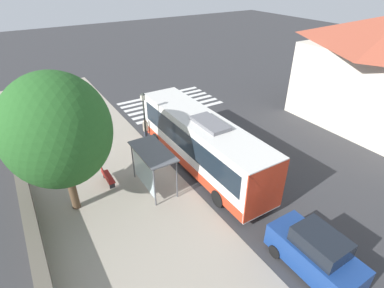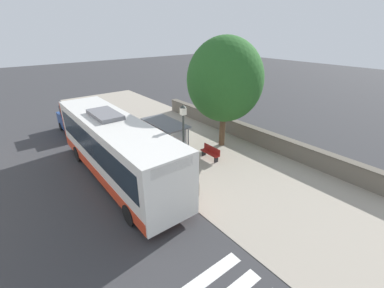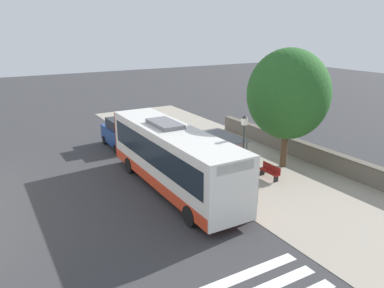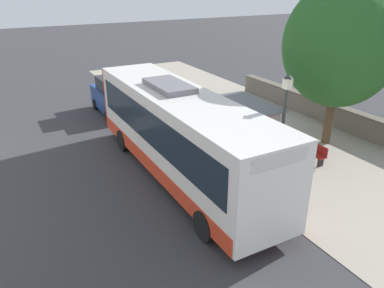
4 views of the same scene
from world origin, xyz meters
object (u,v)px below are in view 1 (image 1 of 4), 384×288
object	(u,v)px
bus_shelter	(150,158)
bench	(107,177)
parked_car_behind_bus	(315,253)
pedestrian	(146,128)
shade_tree	(57,131)
bus	(202,142)
street_lamp_near	(145,120)

from	to	relation	value
bus_shelter	bench	xyz separation A→B (m)	(-2.14, 1.83, -1.66)
bench	parked_car_behind_bus	bearing A→B (deg)	-62.15
bus_shelter	pedestrian	distance (m)	5.85
pedestrian	bench	xyz separation A→B (m)	(-4.18, -3.55, -0.58)
shade_tree	pedestrian	bearing A→B (deg)	36.62
bench	bus_shelter	bearing A→B (deg)	-40.54
bus	shade_tree	size ratio (longest dim) A/B	1.51
parked_car_behind_bus	bench	bearing A→B (deg)	117.85
bench	parked_car_behind_bus	distance (m)	12.03
street_lamp_near	bus	bearing A→B (deg)	-53.49
pedestrian	bus_shelter	bearing A→B (deg)	-110.75
bus	bus_shelter	world-z (taller)	bus
bus	parked_car_behind_bus	size ratio (longest dim) A/B	2.86
bus	street_lamp_near	bearing A→B (deg)	126.51
pedestrian	parked_car_behind_bus	size ratio (longest dim) A/B	0.44
pedestrian	shade_tree	bearing A→B (deg)	-143.38
bus	street_lamp_near	xyz separation A→B (m)	(-2.39, 3.22, 0.82)
bus_shelter	street_lamp_near	bearing A→B (deg)	70.11
street_lamp_near	parked_car_behind_bus	world-z (taller)	street_lamp_near
bus_shelter	parked_car_behind_bus	xyz separation A→B (m)	(3.47, -8.79, -1.10)
pedestrian	street_lamp_near	distance (m)	2.68
bus	parked_car_behind_bus	bearing A→B (deg)	-91.04
shade_tree	parked_car_behind_bus	bearing A→B (deg)	-50.54
bus_shelter	shade_tree	world-z (taller)	shade_tree
street_lamp_near	shade_tree	xyz separation A→B (m)	(-5.56, -2.79, 2.04)
bus	pedestrian	size ratio (longest dim) A/B	6.49
bus	bench	world-z (taller)	bus
bench	street_lamp_near	world-z (taller)	street_lamp_near
bus	bench	size ratio (longest dim) A/B	7.51
bus_shelter	bench	size ratio (longest dim) A/B	2.17
pedestrian	bus	bearing A→B (deg)	-72.74
shade_tree	bench	bearing A→B (deg)	28.22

